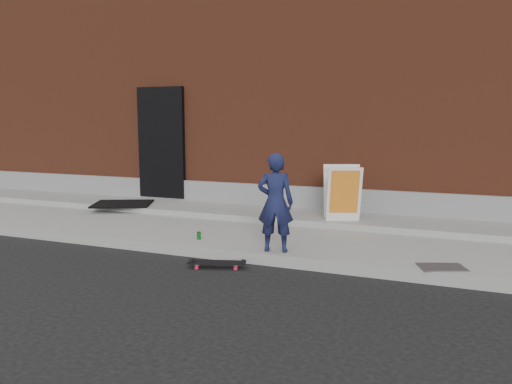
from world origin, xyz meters
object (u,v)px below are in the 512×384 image
at_px(child, 275,203).
at_px(soda_can, 199,236).
at_px(skateboard, 217,263).
at_px(pizza_sign, 342,192).

height_order(child, soda_can, child).
xyz_separation_m(child, soda_can, (-1.24, 0.20, -0.59)).
distance_m(skateboard, pizza_sign, 2.73).
bearing_deg(pizza_sign, child, -103.71).
relative_size(skateboard, pizza_sign, 0.81).
height_order(skateboard, pizza_sign, pizza_sign).
height_order(pizza_sign, soda_can, pizza_sign).
bearing_deg(skateboard, pizza_sign, 66.40).
xyz_separation_m(skateboard, pizza_sign, (1.06, 2.43, 0.64)).
bearing_deg(child, soda_can, -21.90).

